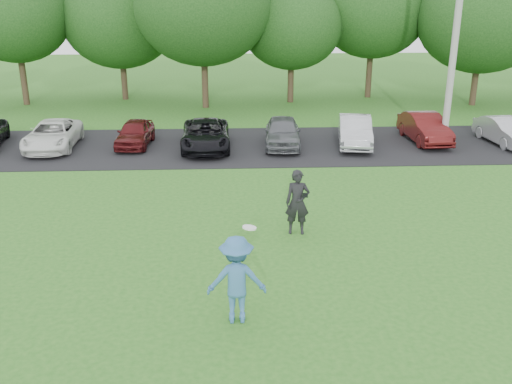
# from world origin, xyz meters

# --- Properties ---
(ground) EXTENTS (100.00, 100.00, 0.00)m
(ground) POSITION_xyz_m (0.00, 0.00, 0.00)
(ground) COLOR #27651C
(ground) RESTS_ON ground
(parking_lot) EXTENTS (32.00, 6.50, 0.03)m
(parking_lot) POSITION_xyz_m (0.00, 13.00, 0.01)
(parking_lot) COLOR black
(parking_lot) RESTS_ON ground
(utility_pole) EXTENTS (0.28, 0.28, 9.59)m
(utility_pole) POSITION_xyz_m (8.55, 12.68, 4.79)
(utility_pole) COLOR #9D9C98
(utility_pole) RESTS_ON ground
(frisbee_player) EXTENTS (1.20, 0.71, 2.19)m
(frisbee_player) POSITION_xyz_m (-0.59, -0.63, 0.93)
(frisbee_player) COLOR teal
(frisbee_player) RESTS_ON ground
(camera_bystander) EXTENTS (0.69, 0.49, 1.81)m
(camera_bystander) POSITION_xyz_m (1.15, 3.71, 0.91)
(camera_bystander) COLOR black
(camera_bystander) RESTS_ON ground
(parked_cars) EXTENTS (30.35, 4.96, 1.25)m
(parked_cars) POSITION_xyz_m (-0.91, 12.99, 0.61)
(parked_cars) COLOR silver
(parked_cars) RESTS_ON parking_lot
(tree_row) EXTENTS (42.39, 9.85, 8.64)m
(tree_row) POSITION_xyz_m (1.51, 22.76, 4.91)
(tree_row) COLOR #38281C
(tree_row) RESTS_ON ground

